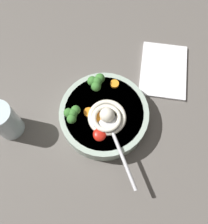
% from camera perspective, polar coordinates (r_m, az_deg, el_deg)
% --- Properties ---
extents(table_slab, '(1.24, 1.24, 0.03)m').
position_cam_1_polar(table_slab, '(0.64, 0.15, -5.50)').
color(table_slab, '#5B5651').
rests_on(table_slab, ground).
extents(soup_bowl, '(0.21, 0.21, 0.05)m').
position_cam_1_polar(soup_bowl, '(0.61, -0.00, -0.82)').
color(soup_bowl, '#9EB2A3').
rests_on(soup_bowl, table_slab).
extents(noodle_pile, '(0.10, 0.09, 0.04)m').
position_cam_1_polar(noodle_pile, '(0.57, 0.84, -1.15)').
color(noodle_pile, silver).
rests_on(noodle_pile, soup_bowl).
extents(soup_spoon, '(0.16, 0.12, 0.02)m').
position_cam_1_polar(soup_spoon, '(0.57, 1.78, -4.17)').
color(soup_spoon, '#B7B7BC').
rests_on(soup_spoon, soup_bowl).
extents(chili_sauce_dollop, '(0.03, 0.03, 0.02)m').
position_cam_1_polar(chili_sauce_dollop, '(0.56, -0.95, -4.94)').
color(chili_sauce_dollop, '#B2190F').
rests_on(chili_sauce_dollop, soup_bowl).
extents(broccoli_floret_left, '(0.05, 0.04, 0.04)m').
position_cam_1_polar(broccoli_floret_left, '(0.60, -1.73, 6.73)').
color(broccoli_floret_left, '#7A9E60').
rests_on(broccoli_floret_left, soup_bowl).
extents(broccoli_floret_rear, '(0.04, 0.04, 0.03)m').
position_cam_1_polar(broccoli_floret_rear, '(0.57, -7.12, -0.36)').
color(broccoli_floret_rear, '#7A9E60').
rests_on(broccoli_floret_rear, soup_bowl).
extents(carrot_slice_extra_a, '(0.02, 0.02, 0.01)m').
position_cam_1_polar(carrot_slice_extra_a, '(0.59, -3.44, -0.09)').
color(carrot_slice_extra_a, orange).
rests_on(carrot_slice_extra_a, soup_bowl).
extents(carrot_slice_beside_noodles, '(0.02, 0.02, 0.01)m').
position_cam_1_polar(carrot_slice_beside_noodles, '(0.62, 2.44, 6.29)').
color(carrot_slice_beside_noodles, orange).
rests_on(carrot_slice_beside_noodles, soup_bowl).
extents(carrot_slice_center, '(0.03, 0.03, 0.01)m').
position_cam_1_polar(carrot_slice_center, '(0.58, -1.58, -1.25)').
color(carrot_slice_center, orange).
rests_on(carrot_slice_center, soup_bowl).
extents(drinking_glass, '(0.06, 0.06, 0.10)m').
position_cam_1_polar(drinking_glass, '(0.62, -21.35, -1.87)').
color(drinking_glass, silver).
rests_on(drinking_glass, table_slab).
extents(folded_napkin, '(0.17, 0.13, 0.01)m').
position_cam_1_polar(folded_napkin, '(0.71, 13.16, 9.10)').
color(folded_napkin, white).
rests_on(folded_napkin, table_slab).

